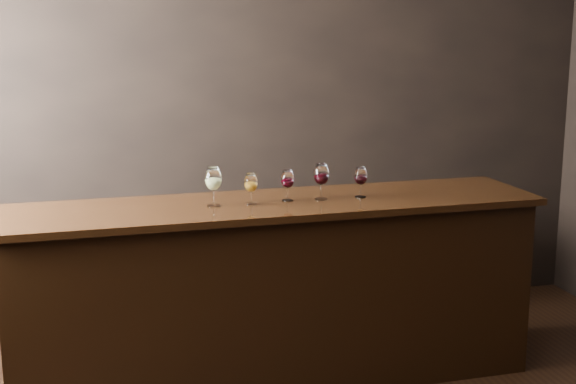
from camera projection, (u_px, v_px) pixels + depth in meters
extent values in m
cube|color=black|center=(236.00, 114.00, 5.35)|extent=(5.00, 0.02, 2.80)
cube|color=black|center=(274.00, 296.00, 4.49)|extent=(2.89, 0.70, 1.00)
cube|color=black|center=(274.00, 205.00, 4.38)|extent=(2.98, 0.77, 0.04)
cube|color=black|center=(253.00, 266.00, 5.36)|extent=(2.26, 0.40, 0.81)
cylinder|color=white|center=(214.00, 206.00, 4.28)|extent=(0.08, 0.08, 0.00)
cylinder|color=white|center=(214.00, 198.00, 4.27)|extent=(0.01, 0.01, 0.08)
ellipsoid|color=white|center=(213.00, 179.00, 4.25)|extent=(0.09, 0.09, 0.13)
cylinder|color=white|center=(213.00, 168.00, 4.23)|extent=(0.07, 0.07, 0.01)
ellipsoid|color=#CCCD78|center=(213.00, 183.00, 4.25)|extent=(0.07, 0.07, 0.06)
cylinder|color=white|center=(251.00, 204.00, 4.32)|extent=(0.06, 0.06, 0.00)
cylinder|color=white|center=(251.00, 198.00, 4.31)|extent=(0.01, 0.01, 0.06)
ellipsoid|color=white|center=(251.00, 183.00, 4.29)|extent=(0.07, 0.07, 0.10)
cylinder|color=white|center=(251.00, 174.00, 4.28)|extent=(0.05, 0.05, 0.01)
ellipsoid|color=#BE7718|center=(251.00, 186.00, 4.30)|extent=(0.06, 0.06, 0.05)
cylinder|color=white|center=(288.00, 200.00, 4.40)|extent=(0.06, 0.06, 0.00)
cylinder|color=white|center=(288.00, 194.00, 4.40)|extent=(0.01, 0.01, 0.07)
ellipsoid|color=white|center=(288.00, 179.00, 4.38)|extent=(0.07, 0.07, 0.10)
cylinder|color=white|center=(288.00, 171.00, 4.37)|extent=(0.05, 0.05, 0.01)
ellipsoid|color=black|center=(288.00, 182.00, 4.38)|extent=(0.06, 0.06, 0.05)
cylinder|color=white|center=(321.00, 199.00, 4.43)|extent=(0.07, 0.07, 0.00)
cylinder|color=white|center=(321.00, 192.00, 4.43)|extent=(0.01, 0.01, 0.08)
ellipsoid|color=white|center=(321.00, 174.00, 4.41)|extent=(0.09, 0.09, 0.12)
cylinder|color=white|center=(321.00, 164.00, 4.39)|extent=(0.06, 0.06, 0.01)
ellipsoid|color=black|center=(321.00, 178.00, 4.41)|extent=(0.07, 0.07, 0.06)
cylinder|color=white|center=(360.00, 197.00, 4.49)|extent=(0.06, 0.06, 0.00)
cylinder|color=white|center=(361.00, 191.00, 4.49)|extent=(0.01, 0.01, 0.07)
ellipsoid|color=white|center=(361.00, 176.00, 4.47)|extent=(0.07, 0.07, 0.10)
cylinder|color=white|center=(361.00, 168.00, 4.46)|extent=(0.05, 0.05, 0.01)
ellipsoid|color=black|center=(361.00, 179.00, 4.47)|extent=(0.06, 0.06, 0.05)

